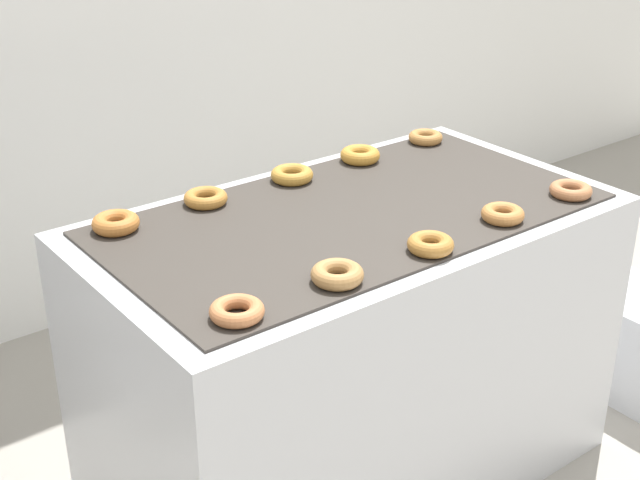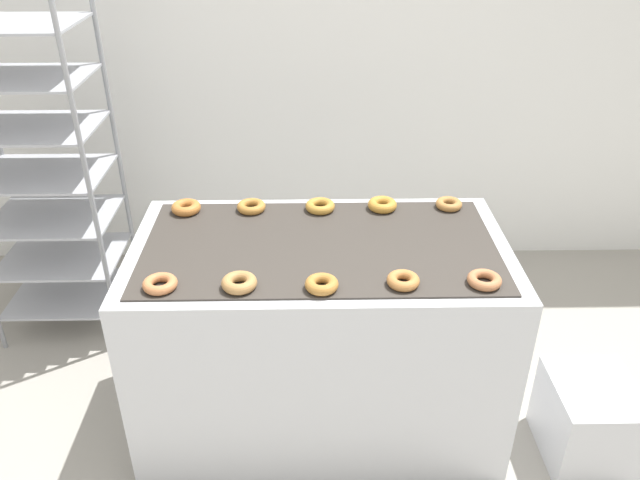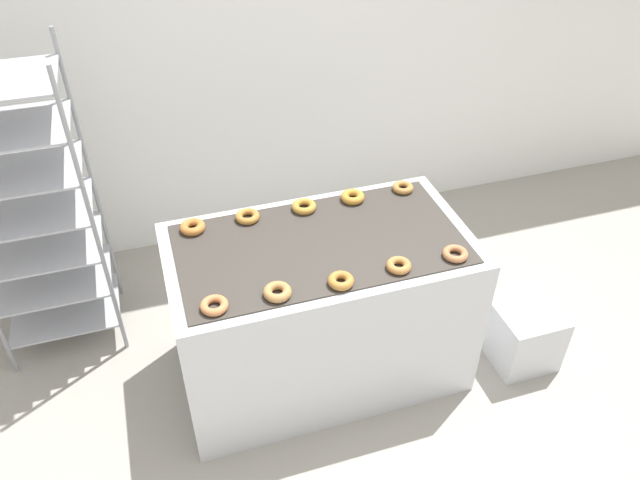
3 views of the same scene
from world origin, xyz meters
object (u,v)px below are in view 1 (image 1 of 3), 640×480
donut_near_right (503,214)px  donut_far_rightmost (426,137)px  donut_near_rightmost (571,190)px  fryer_machine (350,350)px  donut_far_leftmost (116,223)px  donut_far_left (206,198)px  donut_near_left (337,274)px  glaze_bin (635,341)px  donut_near_leftmost (237,311)px  donut_far_right (360,155)px  donut_far_center (292,175)px  donut_near_center (430,244)px

donut_near_right → donut_far_rightmost: bearing=64.8°
donut_near_right → donut_far_rightmost: (0.28, 0.60, -0.00)m
donut_near_right → donut_near_rightmost: 0.29m
fryer_machine → donut_far_leftmost: donut_far_leftmost is taller
donut_far_rightmost → donut_far_left: bearing=-179.4°
donut_far_rightmost → fryer_machine: bearing=-151.5°
donut_near_left → donut_far_leftmost: 0.66m
glaze_bin → donut_near_leftmost: bearing=-178.8°
glaze_bin → donut_near_rightmost: donut_near_rightmost is taller
donut_near_rightmost → donut_far_right: (-0.30, 0.60, 0.00)m
donut_near_left → donut_far_leftmost: donut_far_leftmost is taller
fryer_machine → glaze_bin: (1.12, -0.26, -0.27)m
donut_near_left → donut_far_center: 0.67m
donut_near_rightmost → donut_far_left: 1.06m
donut_near_center → donut_far_center: same height
donut_near_leftmost → donut_far_left: (0.28, 0.60, 0.00)m
donut_near_left → donut_far_center: (0.30, 0.60, -0.00)m
fryer_machine → donut_far_center: size_ratio=11.69×
donut_far_right → donut_far_left: bearing=-179.8°
donut_near_left → donut_far_left: (-0.00, 0.60, -0.00)m
glaze_bin → donut_near_left: size_ratio=3.08×
donut_near_right → donut_far_center: bearing=115.8°
donut_near_center → donut_far_right: donut_far_right is taller
donut_far_rightmost → donut_near_right: bearing=-115.2°
donut_near_left → donut_far_right: size_ratio=1.00×
donut_near_right → donut_near_rightmost: bearing=-0.1°
donut_near_left → donut_far_center: size_ratio=0.98×
donut_near_left → donut_far_rightmost: bearing=35.1°
fryer_machine → donut_far_left: size_ratio=12.06×
fryer_machine → donut_near_leftmost: (-0.57, -0.30, 0.47)m
donut_near_leftmost → donut_near_left: bearing=-0.4°
donut_far_left → donut_far_center: bearing=-0.6°
donut_far_left → glaze_bin: bearing=-21.6°
donut_far_leftmost → donut_far_rightmost: bearing=0.9°
donut_near_left → donut_near_right: (0.58, 0.01, -0.00)m
glaze_bin → donut_near_right: size_ratio=3.31×
donut_far_right → donut_far_rightmost: (0.29, 0.01, -0.00)m
donut_near_leftmost → donut_far_left: size_ratio=0.98×
donut_near_right → donut_far_right: (-0.01, 0.60, 0.00)m
donut_near_left → donut_near_right: size_ratio=1.08×
donut_near_rightmost → donut_far_rightmost: same height
glaze_bin → fryer_machine: bearing=167.0°
fryer_machine → donut_far_center: bearing=88.9°
glaze_bin → donut_near_left: bearing=-178.5°
donut_near_rightmost → fryer_machine: bearing=153.3°
glaze_bin → donut_far_rightmost: size_ratio=3.38×
donut_near_leftmost → donut_far_right: donut_far_right is taller
donut_near_center → donut_far_right: (0.28, 0.61, 0.00)m
donut_near_center → donut_far_right: 0.68m
donut_near_left → donut_far_rightmost: size_ratio=1.10×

